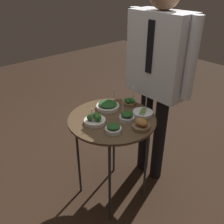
% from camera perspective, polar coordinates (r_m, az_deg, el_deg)
% --- Properties ---
extents(ground_plane, '(8.00, 8.00, 0.00)m').
position_cam_1_polar(ground_plane, '(2.30, -0.00, -17.81)').
color(ground_plane, black).
extents(serving_cart, '(0.65, 0.65, 0.76)m').
position_cam_1_polar(serving_cart, '(1.85, -0.00, -2.98)').
color(serving_cart, brown).
rests_on(serving_cart, ground_plane).
extents(bowl_spinach_front_left, '(0.11, 0.11, 0.05)m').
position_cam_1_polar(bowl_spinach_front_left, '(1.65, 0.30, -3.84)').
color(bowl_spinach_front_left, white).
rests_on(bowl_spinach_front_left, serving_cart).
extents(bowl_spinach_back_left, '(0.18, 0.18, 0.16)m').
position_cam_1_polar(bowl_spinach_back_left, '(1.94, -0.97, 1.47)').
color(bowl_spinach_back_left, silver).
rests_on(bowl_spinach_back_left, serving_cart).
extents(bowl_broccoli_back_right, '(0.15, 0.15, 0.13)m').
position_cam_1_polar(bowl_broccoli_back_right, '(1.75, -3.96, -1.78)').
color(bowl_broccoli_back_right, silver).
rests_on(bowl_broccoli_back_right, serving_cart).
extents(bowl_asparagus_near_rim, '(0.15, 0.15, 0.16)m').
position_cam_1_polar(bowl_asparagus_near_rim, '(1.88, 7.07, -0.16)').
color(bowl_asparagus_near_rim, silver).
rests_on(bowl_asparagus_near_rim, serving_cart).
extents(bowl_spinach_front_center, '(0.11, 0.11, 0.16)m').
position_cam_1_polar(bowl_spinach_front_center, '(1.79, 3.40, -0.97)').
color(bowl_spinach_front_center, silver).
rests_on(bowl_spinach_front_center, serving_cart).
extents(bowl_roast_front_right, '(0.12, 0.12, 0.07)m').
position_cam_1_polar(bowl_roast_front_right, '(1.69, 6.69, -2.91)').
color(bowl_roast_front_right, brown).
rests_on(bowl_roast_front_right, serving_cart).
extents(bowl_broccoli_center, '(0.11, 0.11, 0.15)m').
position_cam_1_polar(bowl_broccoli_center, '(2.00, 3.98, 2.32)').
color(bowl_broccoli_center, brown).
rests_on(bowl_broccoli_center, serving_cart).
extents(waiter_figure, '(0.62, 0.23, 1.68)m').
position_cam_1_polar(waiter_figure, '(1.97, 10.56, 10.50)').
color(waiter_figure, black).
rests_on(waiter_figure, ground_plane).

